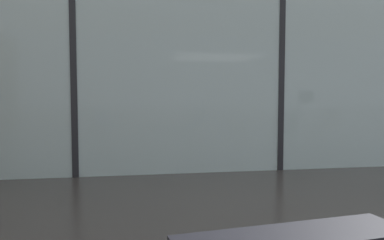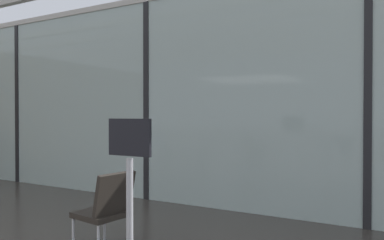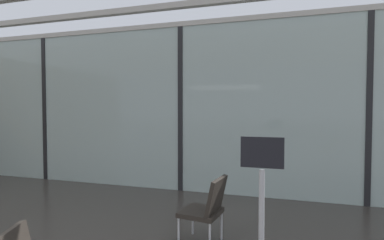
{
  "view_description": "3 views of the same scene",
  "coord_description": "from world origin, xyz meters",
  "views": [
    {
      "loc": [
        -2.62,
        -0.96,
        1.32
      ],
      "look_at": [
        -1.17,
        7.64,
        0.74
      ],
      "focal_mm": 34.46,
      "sensor_mm": 36.0,
      "label": 1
    },
    {
      "loc": [
        3.89,
        -0.13,
        1.47
      ],
      "look_at": [
        -0.47,
        7.61,
        1.35
      ],
      "focal_mm": 35.07,
      "sensor_mm": 36.0,
      "label": 2
    },
    {
      "loc": [
        2.05,
        -0.74,
        1.74
      ],
      "look_at": [
        0.49,
        4.38,
        1.53
      ],
      "focal_mm": 27.91,
      "sensor_mm": 36.0,
      "label": 3
    }
  ],
  "objects": [
    {
      "name": "glass_curtain_wall",
      "position": [
        0.0,
        5.2,
        1.72
      ],
      "size": [
        14.0,
        0.08,
        3.43
      ],
      "primitive_type": "cube",
      "color": "#A3B7B2",
      "rests_on": "ground"
    },
    {
      "name": "window_mullion_0",
      "position": [
        -3.5,
        5.2,
        1.72
      ],
      "size": [
        0.1,
        0.12,
        3.43
      ],
      "primitive_type": "cube",
      "color": "black",
      "rests_on": "ground"
    },
    {
      "name": "window_mullion_1",
      "position": [
        0.0,
        5.2,
        1.72
      ],
      "size": [
        0.1,
        0.12,
        3.43
      ],
      "primitive_type": "cube",
      "color": "black",
      "rests_on": "ground"
    },
    {
      "name": "parked_airplane",
      "position": [
        -1.08,
        9.26,
        1.82
      ],
      "size": [
        13.93,
        3.63,
        3.63
      ],
      "color": "#B2BCD6",
      "rests_on": "ground"
    }
  ]
}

